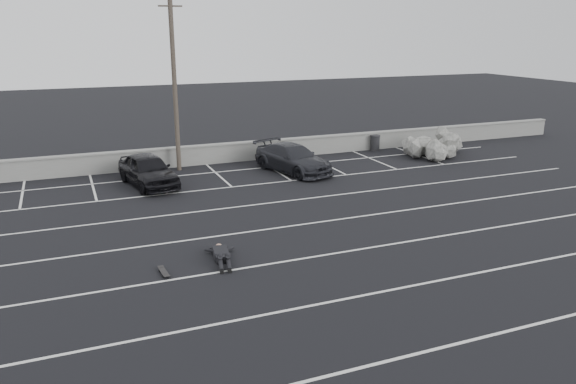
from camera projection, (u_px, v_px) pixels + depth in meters
name	position (u px, v px, depth m)	size (l,w,h in m)	color
ground	(283.00, 262.00, 17.73)	(120.00, 120.00, 0.00)	black
seawall	(187.00, 156.00, 30.02)	(50.00, 0.45, 1.06)	gray
stall_lines	(239.00, 220.00, 21.62)	(36.00, 20.05, 0.01)	silver
car_left	(148.00, 170.00, 26.14)	(1.78, 4.41, 1.50)	black
car_right	(293.00, 158.00, 28.68)	(1.97, 4.84, 1.40)	#212227
utility_pole	(175.00, 84.00, 28.01)	(1.16, 0.23, 8.71)	#4C4238
trash_bin	(375.00, 143.00, 33.80)	(0.62, 0.62, 0.93)	#232325
riprap_pile	(432.00, 148.00, 32.06)	(4.40, 3.31, 1.34)	gray
person	(221.00, 250.00, 18.04)	(1.36, 2.65, 0.51)	black
skateboard	(164.00, 272.00, 16.81)	(0.24, 0.72, 0.09)	black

